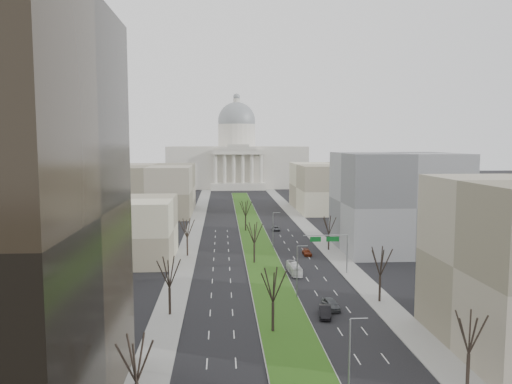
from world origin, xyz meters
name	(u,v)px	position (x,y,z in m)	size (l,w,h in m)	color
ground	(252,231)	(0.00, 120.00, 0.00)	(600.00, 600.00, 0.00)	black
median	(252,231)	(0.00, 118.99, 0.10)	(8.00, 222.03, 0.20)	#999993
sidewalk_left	(188,249)	(-17.50, 95.00, 0.07)	(5.00, 330.00, 0.15)	gray
sidewalk_right	(327,247)	(17.50, 95.00, 0.07)	(5.00, 330.00, 0.15)	gray
capitol	(237,159)	(0.00, 269.59, 16.31)	(80.00, 46.00, 55.00)	beige
building_beige_left	(116,230)	(-33.00, 85.00, 7.00)	(26.00, 22.00, 14.00)	gray
building_grey_right	(396,202)	(34.00, 92.00, 12.00)	(28.00, 26.00, 24.00)	slate
building_far_left	(152,189)	(-35.00, 160.00, 9.00)	(30.00, 40.00, 18.00)	gray
building_far_right	(334,187)	(35.00, 165.00, 9.00)	(30.00, 40.00, 18.00)	gray
tree_left_near	(136,357)	(-17.20, 18.00, 6.61)	(5.10, 5.10, 9.18)	black
tree_left_mid	(169,271)	(-17.20, 48.00, 7.00)	(5.40, 5.40, 9.72)	black
tree_left_far	(187,227)	(-17.20, 88.00, 6.84)	(5.28, 5.28, 9.50)	black
tree_right_near	(470,331)	(17.20, 22.00, 6.69)	(5.16, 5.16, 9.29)	black
tree_right_mid	(381,260)	(17.20, 52.00, 7.16)	(5.52, 5.52, 9.94)	black
tree_right_far	(329,224)	(17.20, 92.00, 6.53)	(5.04, 5.04, 9.07)	black
tree_median_a	(273,284)	(-2.00, 40.00, 7.00)	(5.40, 5.40, 9.72)	black
tree_median_b	(254,232)	(-2.00, 80.00, 7.00)	(5.40, 5.40, 9.72)	black
tree_median_c	(246,208)	(-2.00, 120.00, 7.00)	(5.40, 5.40, 9.72)	black
streetlamp_median_a	(350,360)	(3.76, 20.00, 4.81)	(1.90, 0.20, 9.16)	gray
streetlamp_median_b	(297,271)	(3.76, 55.00, 4.81)	(1.90, 0.20, 9.16)	gray
streetlamp_median_c	(273,230)	(3.76, 95.00, 4.81)	(1.90, 0.20, 9.16)	gray
mast_arm_signs	(334,244)	(13.49, 70.03, 6.11)	(9.12, 0.24, 8.09)	gray
car_grey_near	(331,304)	(8.28, 48.98, 0.84)	(1.99, 4.95, 1.69)	#4D5054
car_black	(325,311)	(6.61, 45.61, 0.83)	(1.77, 5.07, 1.67)	black
car_red	(307,252)	(10.95, 87.15, 0.65)	(1.82, 4.47, 1.30)	maroon
car_grey_far	(276,228)	(7.25, 120.42, 0.62)	(2.05, 4.44, 1.23)	#52545A
box_van	(294,269)	(5.50, 70.60, 1.10)	(1.84, 7.86, 2.19)	white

